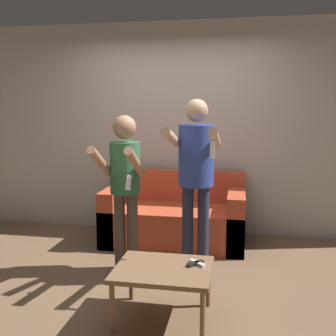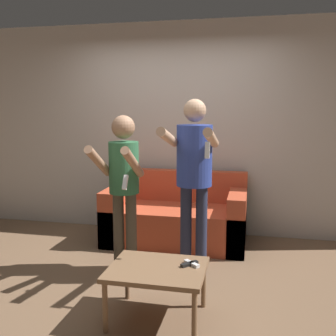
% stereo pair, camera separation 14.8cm
% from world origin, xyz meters
% --- Properties ---
extents(ground_plane, '(14.00, 14.00, 0.00)m').
position_xyz_m(ground_plane, '(0.00, 0.00, 0.00)').
color(ground_plane, brown).
extents(wall_back, '(6.40, 0.06, 2.70)m').
position_xyz_m(wall_back, '(0.00, 1.61, 1.35)').
color(wall_back, beige).
rests_on(wall_back, ground_plane).
extents(couch, '(1.67, 0.86, 0.84)m').
position_xyz_m(couch, '(0.08, 1.15, 0.29)').
color(couch, '#C64C2D').
rests_on(couch, ground_plane).
extents(person_standing_left, '(0.42, 0.66, 1.56)m').
position_xyz_m(person_standing_left, '(-0.27, 0.22, 0.96)').
color(person_standing_left, brown).
rests_on(person_standing_left, ground_plane).
extents(person_standing_right, '(0.46, 0.78, 1.71)m').
position_xyz_m(person_standing_right, '(0.43, 0.22, 1.08)').
color(person_standing_right, '#282D47').
rests_on(person_standing_right, ground_plane).
extents(coffee_table, '(0.74, 0.60, 0.42)m').
position_xyz_m(coffee_table, '(0.28, -0.62, 0.38)').
color(coffee_table, '#846042').
rests_on(coffee_table, ground_plane).
extents(remote_near, '(0.13, 0.13, 0.02)m').
position_xyz_m(remote_near, '(0.51, -0.54, 0.43)').
color(remote_near, black).
rests_on(remote_near, coffee_table).
extents(remote_far, '(0.14, 0.12, 0.02)m').
position_xyz_m(remote_far, '(0.53, -0.53, 0.43)').
color(remote_far, white).
rests_on(remote_far, coffee_table).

